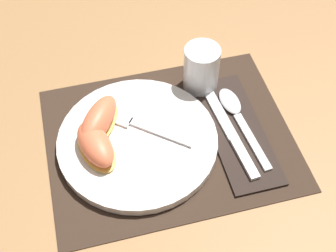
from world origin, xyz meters
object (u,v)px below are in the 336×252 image
object	(u,v)px
knife	(230,132)
fork	(135,124)
citrus_wedge_1	(94,131)
juice_glass	(201,70)
citrus_wedge_0	(99,121)
citrus_wedge_2	(96,145)
plate	(137,140)
spoon	(236,111)

from	to	relation	value
knife	fork	xyz separation A→B (m)	(-0.16, 0.05, 0.01)
knife	citrus_wedge_1	world-z (taller)	citrus_wedge_1
juice_glass	fork	xyz separation A→B (m)	(-0.14, -0.08, -0.02)
citrus_wedge_0	citrus_wedge_2	distance (m)	0.05
plate	citrus_wedge_2	size ratio (longest dim) A/B	2.45
knife	citrus_wedge_1	distance (m)	0.24
knife	citrus_wedge_0	world-z (taller)	citrus_wedge_0
spoon	citrus_wedge_0	xyz separation A→B (m)	(-0.24, 0.02, 0.03)
juice_glass	knife	xyz separation A→B (m)	(0.02, -0.13, -0.03)
knife	citrus_wedge_0	distance (m)	0.23
citrus_wedge_0	citrus_wedge_2	world-z (taller)	citrus_wedge_0
citrus_wedge_0	fork	bearing A→B (deg)	-8.29
fork	citrus_wedge_2	distance (m)	0.08
knife	citrus_wedge_2	xyz separation A→B (m)	(-0.23, 0.01, 0.03)
citrus_wedge_2	juice_glass	bearing A→B (deg)	27.98
knife	fork	world-z (taller)	fork
citrus_wedge_2	fork	bearing A→B (deg)	27.62
knife	citrus_wedge_2	world-z (taller)	citrus_wedge_2
knife	citrus_wedge_0	size ratio (longest dim) A/B	1.79
fork	spoon	bearing A→B (deg)	-2.69
fork	citrus_wedge_2	size ratio (longest dim) A/B	1.44
knife	spoon	distance (m)	0.05
plate	fork	xyz separation A→B (m)	(0.00, 0.03, 0.01)
juice_glass	citrus_wedge_2	size ratio (longest dim) A/B	0.80
spoon	citrus_wedge_0	world-z (taller)	citrus_wedge_0
juice_glass	fork	bearing A→B (deg)	-151.84
plate	knife	distance (m)	0.16
spoon	fork	world-z (taller)	fork
juice_glass	citrus_wedge_0	world-z (taller)	juice_glass
juice_glass	spoon	size ratio (longest dim) A/B	0.47
juice_glass	spoon	world-z (taller)	juice_glass
juice_glass	spoon	bearing A→B (deg)	-64.17
plate	juice_glass	size ratio (longest dim) A/B	3.06
fork	citrus_wedge_1	size ratio (longest dim) A/B	1.54
spoon	citrus_wedge_0	bearing A→B (deg)	175.92
citrus_wedge_0	plate	bearing A→B (deg)	-32.04
spoon	citrus_wedge_1	distance (m)	0.25
citrus_wedge_1	fork	bearing A→B (deg)	4.83
citrus_wedge_1	citrus_wedge_2	xyz separation A→B (m)	(-0.00, -0.03, 0.00)
knife	fork	distance (m)	0.17
fork	citrus_wedge_1	world-z (taller)	citrus_wedge_1
citrus_wedge_0	citrus_wedge_2	bearing A→B (deg)	-105.76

